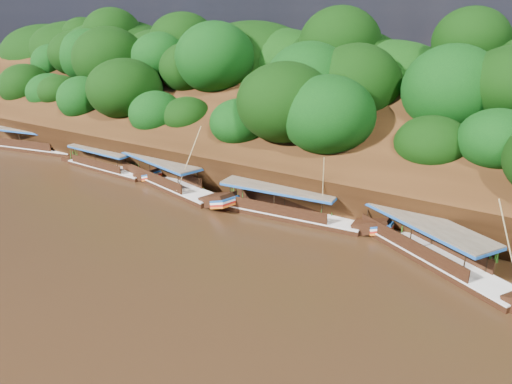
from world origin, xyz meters
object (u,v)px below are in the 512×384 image
boat_4 (38,146)px  boat_0 (439,256)px  boat_2 (170,182)px  boat_3 (111,167)px  boat_1 (297,212)px

boat_4 → boat_0: bearing=-15.0°
boat_2 → boat_4: 21.59m
boat_3 → boat_4: size_ratio=0.85×
boat_2 → boat_3: size_ratio=1.32×
boat_1 → boat_3: bearing=173.3°
boat_2 → boat_3: 8.36m
boat_3 → boat_4: (-13.20, 0.74, 0.08)m
boat_1 → boat_3: size_ratio=1.16×
boat_2 → boat_0: bearing=9.9°
boat_1 → boat_3: boat_1 is taller
boat_1 → boat_4: 34.77m
boat_0 → boat_2: bearing=-154.6°
boat_2 → boat_4: boat_2 is taller
boat_0 → boat_2: 24.52m
boat_0 → boat_3: 32.88m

